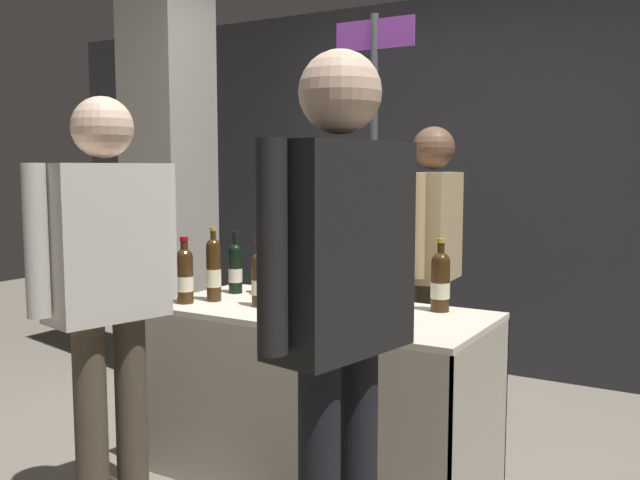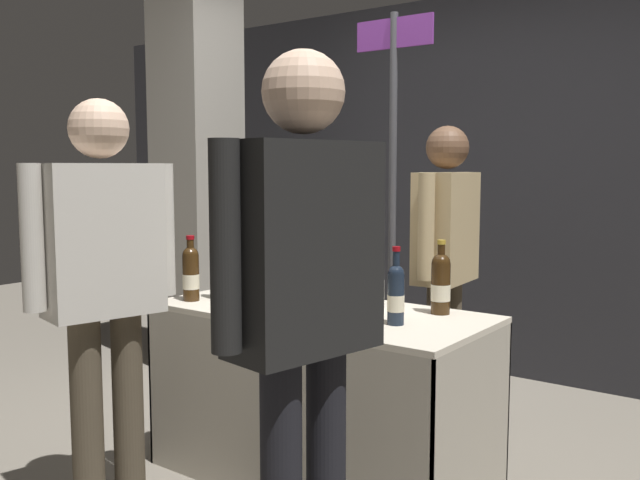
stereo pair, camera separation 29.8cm
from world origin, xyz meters
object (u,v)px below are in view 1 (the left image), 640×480
object	(u,v)px
flower_vase	(268,273)
booth_signpost	(374,171)
vendor_presenter	(432,251)
display_bottle_0	(287,278)
wine_glass_mid	(289,288)
wine_glass_near_vendor	(349,290)
taster_foreground_right	(107,275)
concrete_pillar	(168,106)
tasting_table	(320,364)
featured_wine_bottle	(402,292)

from	to	relation	value
flower_vase	booth_signpost	size ratio (longest dim) A/B	0.15
vendor_presenter	display_bottle_0	bearing A→B (deg)	-18.81
wine_glass_mid	wine_glass_near_vendor	bearing A→B (deg)	-1.63
vendor_presenter	taster_foreground_right	size ratio (longest dim) A/B	0.97
concrete_pillar	tasting_table	bearing A→B (deg)	-28.15
wine_glass_near_vendor	vendor_presenter	bearing A→B (deg)	89.80
concrete_pillar	wine_glass_near_vendor	xyz separation A→B (m)	(1.87, -0.98, -0.90)
featured_wine_bottle	booth_signpost	size ratio (longest dim) A/B	0.14
wine_glass_mid	taster_foreground_right	xyz separation A→B (m)	(-0.34, -0.70, 0.12)
display_bottle_0	flower_vase	size ratio (longest dim) A/B	1.04
concrete_pillar	featured_wine_bottle	xyz separation A→B (m)	(2.11, -0.97, -0.88)
featured_wine_bottle	vendor_presenter	size ratio (longest dim) A/B	0.19
display_bottle_0	tasting_table	bearing A→B (deg)	63.29
featured_wine_bottle	booth_signpost	distance (m)	1.42
booth_signpost	flower_vase	bearing A→B (deg)	-95.82
booth_signpost	featured_wine_bottle	bearing A→B (deg)	-58.71
display_bottle_0	featured_wine_bottle	bearing A→B (deg)	9.60
featured_wine_bottle	display_bottle_0	distance (m)	0.49
tasting_table	featured_wine_bottle	size ratio (longest dim) A/B	4.75
wine_glass_near_vendor	vendor_presenter	size ratio (longest dim) A/B	0.09
concrete_pillar	wine_glass_mid	xyz separation A→B (m)	(1.58, -0.97, -0.91)
tasting_table	featured_wine_bottle	xyz separation A→B (m)	(0.41, -0.06, 0.37)
vendor_presenter	tasting_table	bearing A→B (deg)	-16.51
wine_glass_near_vendor	vendor_presenter	world-z (taller)	vendor_presenter
display_bottle_0	vendor_presenter	world-z (taller)	vendor_presenter
concrete_pillar	display_bottle_0	bearing A→B (deg)	-32.96
vendor_presenter	taster_foreground_right	distance (m)	1.72
display_bottle_0	flower_vase	distance (m)	0.43
vendor_presenter	wine_glass_mid	bearing A→B (deg)	-22.80
tasting_table	vendor_presenter	distance (m)	0.95
wine_glass_near_vendor	booth_signpost	world-z (taller)	booth_signpost
tasting_table	vendor_presenter	size ratio (longest dim) A/B	0.92
flower_vase	vendor_presenter	bearing A→B (deg)	50.34
wine_glass_near_vendor	wine_glass_mid	size ratio (longest dim) A/B	1.18
flower_vase	wine_glass_mid	bearing A→B (deg)	-39.12
wine_glass_mid	flower_vase	distance (m)	0.34
concrete_pillar	vendor_presenter	xyz separation A→B (m)	(1.88, -0.08, -0.83)
concrete_pillar	display_bottle_0	world-z (taller)	concrete_pillar
concrete_pillar	taster_foreground_right	size ratio (longest dim) A/B	2.17
vendor_presenter	featured_wine_bottle	bearing A→B (deg)	10.31
taster_foreground_right	tasting_table	bearing A→B (deg)	-17.25
featured_wine_bottle	taster_foreground_right	world-z (taller)	taster_foreground_right
display_bottle_0	wine_glass_near_vendor	distance (m)	0.27
tasting_table	flower_vase	world-z (taller)	flower_vase
display_bottle_0	wine_glass_mid	xyz separation A→B (m)	(-0.05, 0.09, -0.06)
wine_glass_mid	vendor_presenter	distance (m)	0.94
featured_wine_bottle	vendor_presenter	world-z (taller)	vendor_presenter
featured_wine_bottle	wine_glass_near_vendor	size ratio (longest dim) A/B	2.05
flower_vase	booth_signpost	xyz separation A→B (m)	(0.10, 0.93, 0.48)
tasting_table	flower_vase	bearing A→B (deg)	158.01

